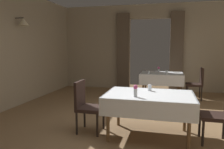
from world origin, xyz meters
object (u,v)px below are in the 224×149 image
(chair_far_right, at_px, (197,82))
(dining_table_far, at_px, (162,76))
(flower_vase_mid, at_px, (136,90))
(flower_vase_far, at_px, (159,69))
(chair_mid_left, at_px, (86,104))
(dining_table_mid, at_px, (149,99))
(glass_far_d, at_px, (167,72))
(chair_mid_right, at_px, (221,112))
(glass_far_c, at_px, (149,72))
(plate_far_b, at_px, (177,72))
(glass_mid_b, at_px, (150,88))

(chair_far_right, bearing_deg, dining_table_far, 178.27)
(flower_vase_mid, height_order, flower_vase_far, flower_vase_mid)
(dining_table_far, height_order, chair_mid_left, chair_mid_left)
(chair_mid_left, xyz_separation_m, flower_vase_mid, (0.93, -0.24, 0.34))
(chair_far_right, bearing_deg, dining_table_mid, -110.76)
(glass_far_d, bearing_deg, dining_table_far, 117.97)
(flower_vase_far, bearing_deg, chair_far_right, -12.39)
(dining_table_far, relative_size, chair_mid_right, 1.35)
(glass_far_c, bearing_deg, chair_mid_right, -63.31)
(plate_far_b, relative_size, glass_far_d, 2.01)
(chair_mid_left, bearing_deg, flower_vase_mid, -14.26)
(chair_mid_left, height_order, glass_far_c, chair_mid_left)
(chair_mid_left, height_order, glass_far_d, chair_mid_left)
(flower_vase_mid, xyz_separation_m, glass_mid_b, (0.18, 0.55, -0.05))
(plate_far_b, bearing_deg, chair_mid_right, -80.37)
(chair_far_right, bearing_deg, glass_far_d, -164.08)
(glass_mid_b, bearing_deg, plate_far_b, 79.20)
(dining_table_mid, xyz_separation_m, flower_vase_far, (0.03, 3.25, 0.18))
(glass_far_c, bearing_deg, glass_mid_b, -84.85)
(flower_vase_mid, bearing_deg, chair_mid_left, 165.74)
(glass_mid_b, bearing_deg, dining_table_mid, -86.73)
(dining_table_mid, relative_size, glass_far_d, 13.31)
(chair_mid_right, xyz_separation_m, chair_mid_left, (-2.25, -0.06, 0.00))
(glass_far_c, bearing_deg, glass_far_d, 5.79)
(chair_mid_left, distance_m, glass_far_d, 3.16)
(chair_mid_left, relative_size, plate_far_b, 4.17)
(chair_mid_right, bearing_deg, plate_far_b, 99.63)
(chair_mid_right, distance_m, plate_far_b, 3.35)
(chair_mid_left, height_order, plate_far_b, chair_mid_left)
(flower_vase_far, bearing_deg, chair_mid_left, -109.19)
(dining_table_mid, height_order, chair_mid_left, chair_mid_left)
(glass_mid_b, bearing_deg, glass_far_d, 83.42)
(plate_far_b, distance_m, glass_far_d, 0.61)
(chair_mid_right, bearing_deg, glass_far_d, 107.13)
(dining_table_mid, height_order, flower_vase_far, flower_vase_far)
(dining_table_far, bearing_deg, chair_mid_right, -71.81)
(chair_mid_right, distance_m, glass_mid_b, 1.20)
(dining_table_mid, height_order, flower_vase_mid, flower_vase_mid)
(chair_far_right, bearing_deg, chair_mid_left, -126.47)
(flower_vase_far, bearing_deg, dining_table_far, -64.76)
(glass_mid_b, relative_size, plate_far_b, 0.52)
(glass_mid_b, distance_m, plate_far_b, 3.10)
(dining_table_far, height_order, chair_far_right, chair_far_right)
(dining_table_far, relative_size, glass_far_d, 11.30)
(dining_table_mid, relative_size, flower_vase_mid, 7.57)
(dining_table_mid, relative_size, chair_mid_left, 1.59)
(dining_table_mid, bearing_deg, chair_mid_right, 0.16)
(chair_far_right, bearing_deg, flower_vase_mid, -112.02)
(dining_table_far, relative_size, plate_far_b, 5.63)
(dining_table_far, xyz_separation_m, glass_far_d, (0.15, -0.28, 0.16))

